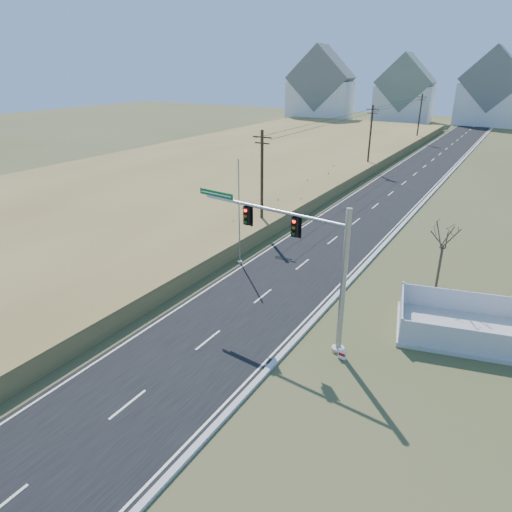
% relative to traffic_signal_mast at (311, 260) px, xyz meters
% --- Properties ---
extents(ground, '(260.00, 260.00, 0.00)m').
position_rel_traffic_signal_mast_xyz_m(ground, '(-4.58, -0.99, -4.77)').
color(ground, '#454B24').
rests_on(ground, ground).
extents(road, '(8.00, 180.00, 0.06)m').
position_rel_traffic_signal_mast_xyz_m(road, '(-4.58, 49.01, -4.74)').
color(road, black).
rests_on(road, ground).
extents(curb, '(0.30, 180.00, 0.18)m').
position_rel_traffic_signal_mast_xyz_m(curb, '(-0.43, 49.01, -4.68)').
color(curb, '#B2AFA8').
rests_on(curb, ground).
extents(reed_marsh, '(38.00, 110.00, 1.30)m').
position_rel_traffic_signal_mast_xyz_m(reed_marsh, '(-28.58, 39.01, -4.12)').
color(reed_marsh, '#9B8246').
rests_on(reed_marsh, ground).
extents(utility_pole_near, '(1.80, 0.26, 9.00)m').
position_rel_traffic_signal_mast_xyz_m(utility_pole_near, '(-11.08, 14.01, -0.09)').
color(utility_pole_near, '#422D1E').
rests_on(utility_pole_near, ground).
extents(utility_pole_mid, '(1.80, 0.26, 9.00)m').
position_rel_traffic_signal_mast_xyz_m(utility_pole_mid, '(-11.08, 44.01, -0.09)').
color(utility_pole_mid, '#422D1E').
rests_on(utility_pole_mid, ground).
extents(utility_pole_far, '(1.80, 0.26, 9.00)m').
position_rel_traffic_signal_mast_xyz_m(utility_pole_far, '(-11.08, 74.01, -0.09)').
color(utility_pole_far, '#422D1E').
rests_on(utility_pole_far, ground).
extents(condo_nw, '(17.69, 13.38, 19.05)m').
position_rel_traffic_signal_mast_xyz_m(condo_nw, '(-42.58, 99.01, 2.93)').
color(condo_nw, white).
rests_on(condo_nw, ground).
extents(condo_nnw, '(14.93, 11.17, 17.03)m').
position_rel_traffic_signal_mast_xyz_m(condo_nnw, '(-22.58, 107.01, 2.16)').
color(condo_nnw, white).
rests_on(condo_nnw, ground).
extents(condo_n, '(15.27, 10.20, 18.54)m').
position_rel_traffic_signal_mast_xyz_m(condo_n, '(-2.58, 111.01, 2.84)').
color(condo_n, white).
rests_on(condo_n, ground).
extents(traffic_signal_mast, '(9.85, 1.43, 7.88)m').
position_rel_traffic_signal_mast_xyz_m(traffic_signal_mast, '(0.00, 0.00, 0.00)').
color(traffic_signal_mast, '#9EA0A5').
rests_on(traffic_signal_mast, ground).
extents(fence_enclosure, '(8.03, 6.36, 1.63)m').
position_rel_traffic_signal_mast_xyz_m(fence_enclosure, '(7.32, 4.91, -4.47)').
color(fence_enclosure, '#B7B5AD').
rests_on(fence_enclosure, ground).
extents(open_sign, '(0.45, 0.10, 0.55)m').
position_rel_traffic_signal_mast_xyz_m(open_sign, '(2.35, -0.82, -4.48)').
color(open_sign, white).
rests_on(open_sign, ground).
extents(flagpole, '(0.36, 0.36, 7.96)m').
position_rel_traffic_signal_mast_xyz_m(flagpole, '(-8.88, 6.91, -1.60)').
color(flagpole, '#B7B5AD').
rests_on(flagpole, ground).
extents(bare_tree, '(2.02, 2.02, 5.36)m').
position_rel_traffic_signal_mast_xyz_m(bare_tree, '(5.05, 8.83, -0.46)').
color(bare_tree, '#4C3F33').
rests_on(bare_tree, ground).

